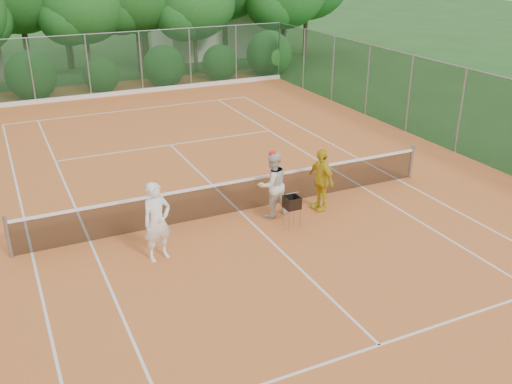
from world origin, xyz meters
TOP-DOWN VIEW (x-y plane):
  - ground at (0.00, 0.00)m, footprint 120.00×120.00m
  - clay_court at (0.00, 0.00)m, footprint 18.00×36.00m
  - club_building at (9.00, 24.00)m, footprint 8.00×5.00m
  - tennis_net at (0.00, 0.00)m, footprint 11.97×0.10m
  - player_white at (-2.76, -1.54)m, footprint 0.79×0.61m
  - player_center_grp at (0.71, -0.58)m, footprint 0.97×0.80m
  - player_yellow at (2.10, -0.78)m, footprint 0.53×1.08m
  - ball_hopper at (0.85, -1.42)m, footprint 0.38×0.38m
  - stray_ball_a at (-4.01, 11.60)m, footprint 0.07×0.07m
  - stray_ball_b at (1.47, 10.76)m, footprint 0.07×0.07m
  - stray_ball_c at (5.14, 11.43)m, footprint 0.07×0.07m
  - court_markings at (0.00, 0.00)m, footprint 11.03×23.83m
  - fence_back at (0.00, 15.00)m, footprint 18.07×0.07m

SIDE VIEW (x-z plane):
  - ground at x=0.00m, z-range 0.00..0.00m
  - clay_court at x=0.00m, z-range 0.00..0.02m
  - court_markings at x=0.00m, z-range 0.02..0.03m
  - stray_ball_a at x=-4.01m, z-range 0.02..0.09m
  - stray_ball_b at x=1.47m, z-range 0.02..0.09m
  - stray_ball_c at x=5.14m, z-range 0.02..0.09m
  - tennis_net at x=0.00m, z-range -0.02..1.08m
  - ball_hopper at x=0.85m, z-range 0.27..1.13m
  - player_yellow at x=2.10m, z-range 0.02..1.80m
  - player_center_grp at x=0.71m, z-range 0.01..1.87m
  - player_white at x=-2.76m, z-range 0.02..1.94m
  - club_building at x=9.00m, z-range 0.00..3.00m
  - fence_back at x=0.00m, z-range 0.02..3.02m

